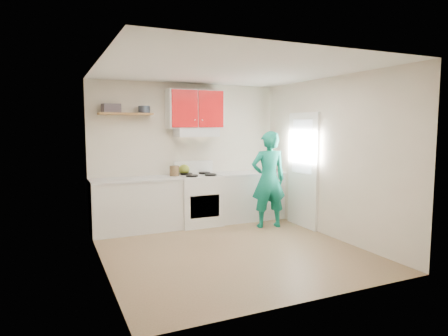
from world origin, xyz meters
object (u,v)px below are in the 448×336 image
stove (199,200)px  crock (174,171)px  person (268,180)px  tin (144,110)px  kettle (184,169)px

stove → crock: crock is taller
stove → person: size_ratio=0.53×
tin → crock: bearing=-12.7°
tin → person: bearing=-22.8°
kettle → crock: 0.29m
kettle → crock: (-0.24, -0.17, -0.01)m
kettle → person: person is taller
tin → person: size_ratio=0.12×
crock → kettle: bearing=35.2°
tin → stove: bearing=-10.8°
stove → crock: bearing=171.3°
tin → kettle: size_ratio=0.93×
crock → person: (1.52, -0.74, -0.14)m
person → crock: bearing=-14.1°
stove → tin: size_ratio=4.56×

